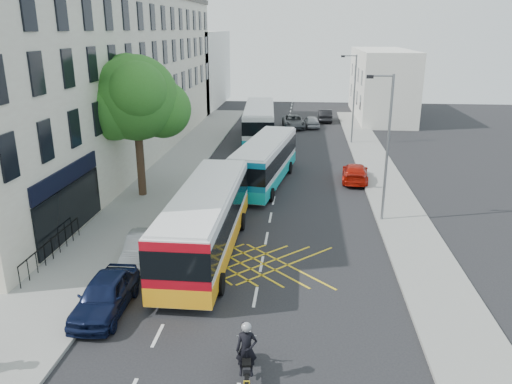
% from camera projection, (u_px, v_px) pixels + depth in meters
% --- Properties ---
extents(ground, '(120.00, 120.00, 0.00)m').
position_uv_depth(ground, '(247.00, 341.00, 17.41)').
color(ground, black).
rests_on(ground, ground).
extents(pavement_left, '(5.00, 70.00, 0.15)m').
position_uv_depth(pavement_left, '(143.00, 195.00, 32.35)').
color(pavement_left, gray).
rests_on(pavement_left, ground).
extents(pavement_right, '(3.00, 70.00, 0.15)m').
position_uv_depth(pavement_right, '(394.00, 203.00, 30.90)').
color(pavement_right, gray).
rests_on(pavement_right, ground).
extents(terrace_main, '(8.30, 45.00, 13.50)m').
position_uv_depth(terrace_main, '(107.00, 76.00, 39.73)').
color(terrace_main, beige).
rests_on(terrace_main, ground).
extents(terrace_far, '(8.00, 20.00, 10.00)m').
position_uv_depth(terrace_far, '(191.00, 69.00, 69.13)').
color(terrace_far, silver).
rests_on(terrace_far, ground).
extents(building_right, '(6.00, 18.00, 8.00)m').
position_uv_depth(building_right, '(381.00, 84.00, 60.56)').
color(building_right, silver).
rests_on(building_right, ground).
extents(street_tree, '(6.30, 5.70, 8.80)m').
position_uv_depth(street_tree, '(135.00, 99.00, 30.37)').
color(street_tree, '#382619').
rests_on(street_tree, pavement_left).
extents(lamp_near, '(1.45, 0.15, 8.00)m').
position_uv_depth(lamp_near, '(386.00, 141.00, 26.76)').
color(lamp_near, slate).
rests_on(lamp_near, pavement_right).
extents(lamp_far, '(1.45, 0.15, 8.00)m').
position_uv_depth(lamp_far, '(353.00, 95.00, 45.67)').
color(lamp_far, slate).
rests_on(lamp_far, pavement_right).
extents(railings, '(0.08, 5.60, 1.14)m').
position_uv_depth(railings, '(52.00, 248.00, 23.08)').
color(railings, black).
rests_on(railings, pavement_left).
extents(bus_near, '(2.92, 11.50, 3.23)m').
position_uv_depth(bus_near, '(206.00, 221.00, 23.66)').
color(bus_near, silver).
rests_on(bus_near, ground).
extents(bus_mid, '(4.07, 11.18, 3.07)m').
position_uv_depth(bus_mid, '(265.00, 161.00, 34.54)').
color(bus_mid, silver).
rests_on(bus_mid, ground).
extents(bus_far, '(3.62, 12.16, 3.37)m').
position_uv_depth(bus_far, '(259.00, 122.00, 48.13)').
color(bus_far, silver).
rests_on(bus_far, ground).
extents(motorbike, '(0.74, 2.25, 2.00)m').
position_uv_depth(motorbike, '(247.00, 352.00, 15.27)').
color(motorbike, black).
rests_on(motorbike, ground).
extents(parked_car_blue, '(1.75, 4.25, 1.44)m').
position_uv_depth(parked_car_blue, '(105.00, 295.00, 18.99)').
color(parked_car_blue, black).
rests_on(parked_car_blue, ground).
extents(parked_car_silver, '(1.66, 3.93, 1.26)m').
position_uv_depth(parked_car_silver, '(142.00, 248.00, 23.25)').
color(parked_car_silver, '#9DA0A4').
rests_on(parked_car_silver, ground).
extents(red_hatchback, '(2.14, 4.53, 1.28)m').
position_uv_depth(red_hatchback, '(355.00, 173.00, 35.41)').
color(red_hatchback, '#AE1407').
rests_on(red_hatchback, ground).
extents(distant_car_grey, '(2.85, 5.08, 1.34)m').
position_uv_depth(distant_car_grey, '(294.00, 122.00, 54.53)').
color(distant_car_grey, '#3E4246').
rests_on(distant_car_grey, ground).
extents(distant_car_silver, '(2.00, 3.95, 1.29)m').
position_uv_depth(distant_car_silver, '(311.00, 122.00, 54.78)').
color(distant_car_silver, '#9D9FA5').
rests_on(distant_car_silver, ground).
extents(distant_car_dark, '(1.54, 4.33, 1.42)m').
position_uv_depth(distant_car_dark, '(325.00, 115.00, 58.30)').
color(distant_car_dark, black).
rests_on(distant_car_dark, ground).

